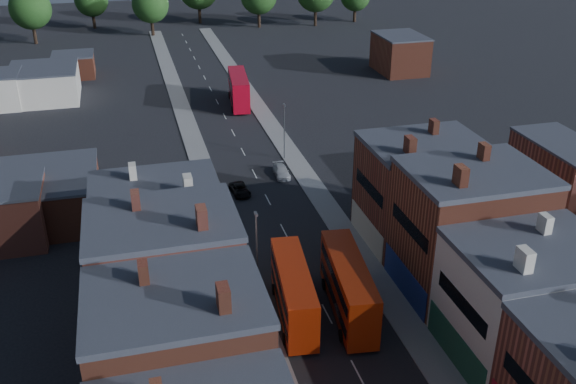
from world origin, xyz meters
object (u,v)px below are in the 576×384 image
bus_0 (294,292)px  bus_1 (348,286)px  bus_2 (239,89)px  car_2 (240,190)px  car_3 (281,171)px

bus_0 → bus_1: 4.99m
bus_2 → car_2: 35.46m
bus_0 → bus_2: bus_2 is taller
bus_1 → bus_2: 61.52m
car_3 → bus_2: bearing=91.9°
bus_2 → car_2: bearing=-94.3°
bus_0 → car_3: bearing=84.2°
bus_0 → car_3: 30.72m
bus_2 → bus_1: bearing=-85.2°
bus_2 → car_3: (-0.13, -30.85, -2.26)m
bus_1 → car_3: (1.49, 30.65, -2.21)m
car_2 → bus_1: bearing=-85.2°
bus_0 → bus_1: bearing=-1.6°
bus_1 → bus_2: bearing=95.2°
bus_1 → car_2: bearing=107.1°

